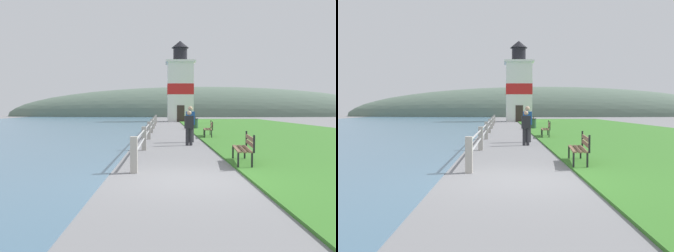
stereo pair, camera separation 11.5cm
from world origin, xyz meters
The scene contains 11 objects.
ground_plane centered at (0.00, 0.00, 0.00)m, with size 160.00×160.00×0.00m, color slate.
grass_verge centered at (7.42, 18.86, 0.03)m, with size 12.00×56.57×0.06m.
seawall_railing centered at (-1.32, 16.53, 0.55)m, with size 0.18×31.23×0.94m.
park_bench_near centered at (1.85, 2.40, 0.54)m, with size 0.67×1.88×0.94m.
park_bench_midway centered at (2.07, 12.69, 0.54)m, with size 0.62×1.92×0.94m.
park_bench_far centered at (2.03, 23.16, 0.54)m, with size 0.67×2.01×0.94m.
lighthouse centered at (1.58, 38.07, 4.28)m, with size 3.61×3.61×9.99m.
person_strolling centered at (0.60, 8.05, 0.84)m, with size 0.41×0.26×1.55m.
person_by_railing centered at (0.77, 9.63, 0.95)m, with size 0.43×0.24×1.76m.
trash_bin centered at (2.00, 21.27, 0.42)m, with size 0.54×0.54×0.84m.
distant_hillside centered at (8.00, 67.71, 0.00)m, with size 80.00×16.00×12.00m.
Camera 1 is at (-0.57, -8.55, 1.67)m, focal length 40.00 mm.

